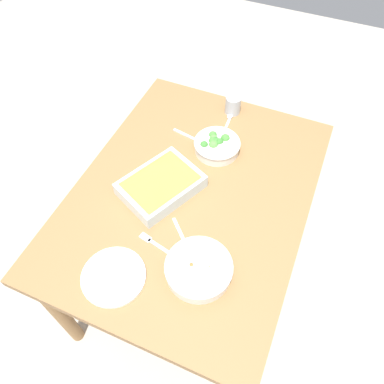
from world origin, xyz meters
name	(u,v)px	position (x,y,z in m)	size (l,w,h in m)	color
ground_plane	(192,271)	(0.00, 0.00, 0.00)	(6.00, 6.00, 0.00)	#B2A899
dining_table	(192,205)	(0.00, 0.00, 0.65)	(1.20, 0.90, 0.74)	olive
stew_bowl	(199,269)	(-0.31, -0.16, 0.77)	(0.23, 0.23, 0.06)	white
broccoli_bowl	(217,145)	(0.25, -0.01, 0.77)	(0.20, 0.20, 0.07)	white
baking_dish	(161,185)	(-0.04, 0.12, 0.77)	(0.36, 0.33, 0.06)	silver
drink_cup	(233,105)	(0.51, 0.01, 0.78)	(0.07, 0.07, 0.08)	#B2BCC6
side_plate	(114,276)	(-0.44, 0.10, 0.75)	(0.22, 0.22, 0.01)	white
spoon_by_stew	(185,243)	(-0.22, -0.07, 0.74)	(0.14, 0.14, 0.01)	silver
spoon_by_broccoli	(195,139)	(0.27, 0.10, 0.74)	(0.05, 0.18, 0.01)	silver
spoon_spare	(227,122)	(0.43, 0.01, 0.74)	(0.18, 0.03, 0.01)	silver
fork_on_table	(157,245)	(-0.27, 0.02, 0.74)	(0.06, 0.18, 0.01)	silver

